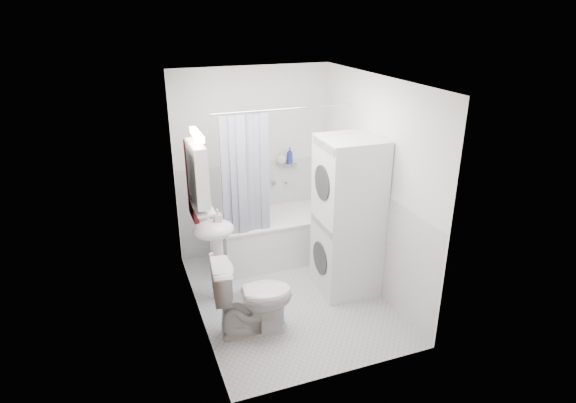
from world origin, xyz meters
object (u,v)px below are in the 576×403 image
object	(u,v)px
bathtub	(279,234)
washer_dryer	(348,217)
toilet	(253,297)
sink	(215,242)

from	to	relation	value
bathtub	washer_dryer	bearing A→B (deg)	-63.25
washer_dryer	bathtub	bearing A→B (deg)	118.58
bathtub	washer_dryer	xyz separation A→B (m)	(0.47, -0.94, 0.57)
toilet	washer_dryer	bearing A→B (deg)	-64.83
bathtub	sink	bearing A→B (deg)	-145.54
sink	washer_dryer	xyz separation A→B (m)	(1.43, -0.28, 0.19)
sink	washer_dryer	bearing A→B (deg)	-11.25
bathtub	toilet	bearing A→B (deg)	-118.92
sink	toilet	xyz separation A→B (m)	(0.21, -0.69, -0.31)
bathtub	sink	distance (m)	1.22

